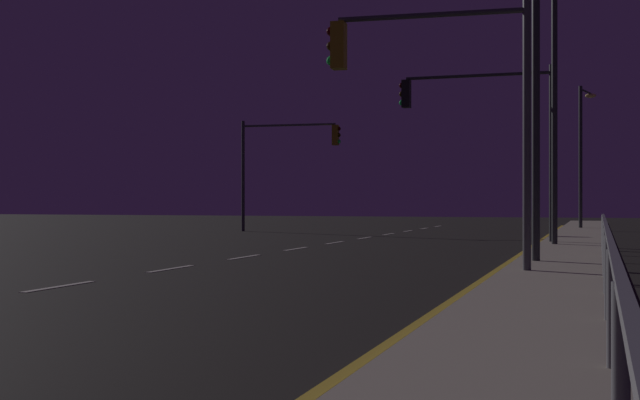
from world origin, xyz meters
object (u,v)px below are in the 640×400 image
Objects in this scene: traffic_light_mid_right at (286,152)px; traffic_light_near_left at (436,80)px; street_lamp_far_end at (583,142)px; street_lamp_median at (525,58)px; traffic_light_far_left at (484,117)px; street_lamp_corner at (560,89)px.

traffic_light_near_left is at bearing -62.39° from traffic_light_mid_right.
street_lamp_far_end is 0.92× the size of street_lamp_median.
traffic_light_near_left is (0.59, -12.09, -0.41)m from traffic_light_far_left.
street_lamp_median is (-0.45, -7.38, -0.19)m from street_lamp_corner.
street_lamp_median is at bearing -55.59° from traffic_light_mid_right.
traffic_light_mid_right is 17.15m from street_lamp_corner.
traffic_light_far_left is at bearing 143.74° from street_lamp_corner.
traffic_light_far_left is 12.11m from traffic_light_near_left.
street_lamp_median reaches higher than traffic_light_far_left.
traffic_light_far_left is 3.20m from street_lamp_corner.
street_lamp_far_end is 24.90m from street_lamp_median.
traffic_light_mid_right is 0.76× the size of street_lamp_far_end.
street_lamp_corner is (13.07, -11.05, 1.07)m from traffic_light_mid_right.
street_lamp_median reaches higher than traffic_light_near_left.
street_lamp_corner is at bearing -40.20° from traffic_light_mid_right.
street_lamp_corner is (1.94, 10.24, 1.01)m from traffic_light_near_left.
street_lamp_corner is 7.39m from street_lamp_median.
street_lamp_median is (1.49, 2.86, 0.83)m from traffic_light_near_left.
street_lamp_far_end is at bearing 79.61° from traffic_light_far_left.
traffic_light_near_left is 0.75× the size of street_lamp_far_end.
traffic_light_far_left reaches higher than traffic_light_near_left.
traffic_light_mid_right is at bearing -154.30° from street_lamp_far_end.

